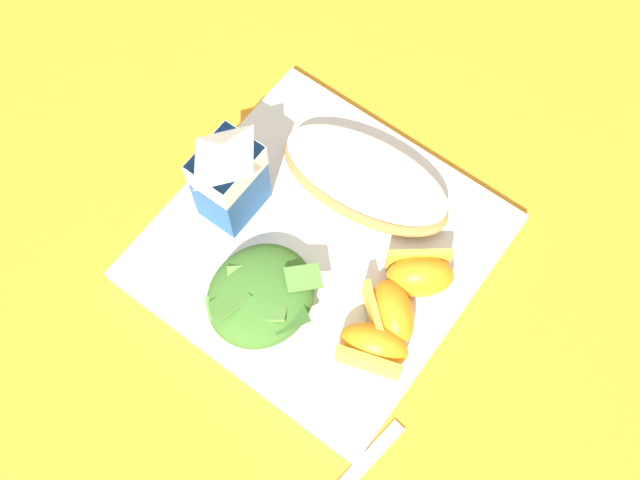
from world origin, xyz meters
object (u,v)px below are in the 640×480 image
at_px(milk_carton, 228,174).
at_px(orange_wedge_front, 373,347).
at_px(white_plate, 320,248).
at_px(orange_wedge_rear, 420,275).
at_px(cheesy_pizza_bread, 368,182).
at_px(green_salad_pile, 261,295).
at_px(orange_wedge_middle, 390,313).

bearing_deg(milk_carton, orange_wedge_front, -102.45).
xyz_separation_m(white_plate, orange_wedge_front, (-0.06, -0.10, 0.03)).
bearing_deg(orange_wedge_rear, cheesy_pizza_bread, 61.74).
distance_m(cheesy_pizza_bread, milk_carton, 0.13).
height_order(white_plate, green_salad_pile, green_salad_pile).
xyz_separation_m(green_salad_pile, orange_wedge_front, (0.02, -0.10, -0.00)).
bearing_deg(milk_carton, orange_wedge_rear, -78.45).
bearing_deg(cheesy_pizza_bread, orange_wedge_rear, -118.26).
xyz_separation_m(white_plate, orange_wedge_middle, (-0.02, -0.09, 0.03)).
bearing_deg(white_plate, cheesy_pizza_bread, -2.50).
bearing_deg(orange_wedge_rear, orange_wedge_middle, 178.81).
height_order(white_plate, orange_wedge_front, orange_wedge_front).
height_order(milk_carton, orange_wedge_middle, milk_carton).
distance_m(green_salad_pile, orange_wedge_front, 0.11).
distance_m(green_salad_pile, milk_carton, 0.11).
xyz_separation_m(green_salad_pile, orange_wedge_middle, (0.05, -0.10, -0.00)).
distance_m(milk_carton, orange_wedge_front, 0.19).
xyz_separation_m(green_salad_pile, milk_carton, (0.06, 0.08, 0.04)).
bearing_deg(orange_wedge_middle, orange_wedge_rear, -1.19).
height_order(cheesy_pizza_bread, green_salad_pile, green_salad_pile).
relative_size(orange_wedge_front, orange_wedge_middle, 0.99).
relative_size(green_salad_pile, orange_wedge_middle, 1.45).
xyz_separation_m(cheesy_pizza_bread, orange_wedge_front, (-0.13, -0.09, 0.00)).
bearing_deg(orange_wedge_middle, white_plate, 76.20).
bearing_deg(cheesy_pizza_bread, milk_carton, 132.83).
relative_size(cheesy_pizza_bread, orange_wedge_middle, 2.57).
bearing_deg(orange_wedge_front, green_salad_pile, 101.13).
bearing_deg(green_salad_pile, milk_carton, 52.79).
height_order(cheesy_pizza_bread, orange_wedge_middle, orange_wedge_middle).
height_order(milk_carton, orange_wedge_front, milk_carton).
distance_m(orange_wedge_middle, orange_wedge_rear, 0.04).
xyz_separation_m(cheesy_pizza_bread, green_salad_pile, (-0.15, 0.01, 0.00)).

